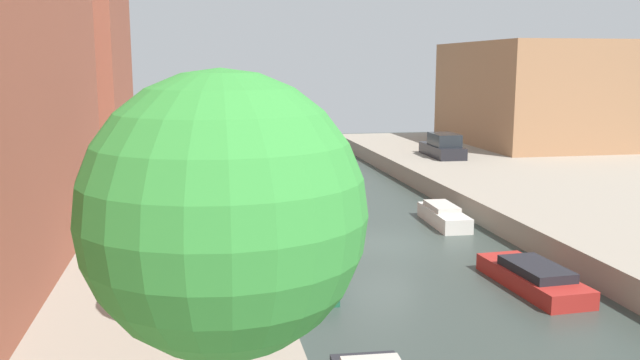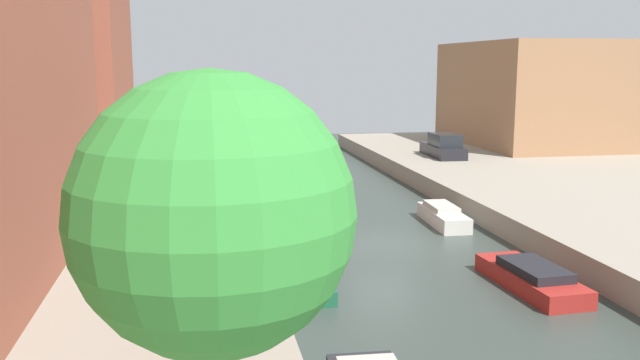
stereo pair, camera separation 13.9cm
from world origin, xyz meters
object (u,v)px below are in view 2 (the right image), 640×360
object	(u,v)px
low_block_right	(533,93)
moored_boat_right_2	(531,278)
moored_boat_right_3	(443,216)
street_tree_0	(213,216)
moored_boat_left_4	(261,186)
parked_car	(443,147)
moored_boat_left_2	(299,276)
street_tree_2	(202,130)
street_tree_1	(205,178)
moored_boat_left_3	(272,215)

from	to	relation	value
low_block_right	moored_boat_right_2	xyz separation A→B (m)	(-14.82, -28.45, -4.44)
low_block_right	moored_boat_right_3	xyz separation A→B (m)	(-14.47, -19.80, -4.42)
street_tree_0	moored_boat_left_4	world-z (taller)	street_tree_0
parked_car	moored_boat_left_4	distance (m)	13.48
street_tree_0	moored_boat_left_2	bearing A→B (deg)	77.81
street_tree_2	moored_boat_right_2	bearing A→B (deg)	-15.85
moored_boat_left_2	moored_boat_right_2	xyz separation A→B (m)	(7.16, -1.51, 0.01)
street_tree_0	moored_boat_left_4	distance (m)	29.90
street_tree_1	moored_boat_left_2	bearing A→B (deg)	64.15
street_tree_1	moored_boat_right_2	xyz separation A→B (m)	(10.03, 4.42, -4.22)
street_tree_1	street_tree_2	xyz separation A→B (m)	(-0.00, 7.27, 0.33)
street_tree_1	moored_boat_left_4	bearing A→B (deg)	81.68
moored_boat_left_3	moored_boat_right_3	xyz separation A→B (m)	(7.40, -1.40, -0.02)
parked_car	street_tree_0	bearing A→B (deg)	-114.45
street_tree_2	moored_boat_right_3	size ratio (longest dim) A/B	1.30
moored_boat_right_2	moored_boat_left_3	bearing A→B (deg)	125.06
parked_car	moored_boat_left_4	xyz separation A→B (m)	(-12.42, -5.07, -1.30)
street_tree_0	moored_boat_left_2	size ratio (longest dim) A/B	1.36
moored_boat_left_4	moored_boat_right_2	size ratio (longest dim) A/B	0.80
low_block_right	moored_boat_left_4	distance (m)	24.66
street_tree_1	moored_boat_right_3	xyz separation A→B (m)	(10.38, 13.07, -4.19)
moored_boat_left_3	parked_car	bearing A→B (deg)	44.76
moored_boat_right_3	street_tree_0	bearing A→B (deg)	-116.93
moored_boat_left_4	parked_car	bearing A→B (deg)	22.22
moored_boat_left_4	moored_boat_right_3	bearing A→B (deg)	-51.02
street_tree_0	street_tree_1	bearing A→B (deg)	90.00
street_tree_2	moored_boat_right_3	xyz separation A→B (m)	(10.38, 5.80, -4.53)
low_block_right	street_tree_2	xyz separation A→B (m)	(-24.85, -25.60, 0.11)
parked_car	moored_boat_right_2	xyz separation A→B (m)	(-5.59, -22.59, -1.28)
parked_car	moored_boat_left_2	world-z (taller)	parked_car
street_tree_2	moored_boat_left_2	distance (m)	5.55
street_tree_0	moored_boat_right_2	xyz separation A→B (m)	(10.03, 11.78, -5.05)
street_tree_2	moored_boat_right_3	distance (m)	12.72
street_tree_0	moored_boat_right_3	bearing A→B (deg)	63.07
street_tree_1	moored_boat_left_2	size ratio (longest dim) A/B	1.11
moored_boat_right_3	street_tree_1	bearing A→B (deg)	-128.46
street_tree_0	moored_boat_left_4	size ratio (longest dim) A/B	1.61
parked_car	moored_boat_right_2	distance (m)	23.30
moored_boat_left_3	moored_boat_right_2	distance (m)	12.28
street_tree_1	parked_car	world-z (taller)	street_tree_1
low_block_right	moored_boat_left_3	world-z (taller)	low_block_right
street_tree_0	street_tree_1	world-z (taller)	street_tree_0
street_tree_0	moored_boat_left_2	world-z (taller)	street_tree_0
parked_car	moored_boat_right_2	size ratio (longest dim) A/B	1.01
street_tree_0	moored_boat_right_2	bearing A→B (deg)	49.58
low_block_right	street_tree_0	world-z (taller)	low_block_right
moored_boat_left_2	moored_boat_left_3	size ratio (longest dim) A/B	1.12
low_block_right	street_tree_0	distance (m)	47.29
street_tree_2	moored_boat_left_3	distance (m)	9.00
street_tree_1	moored_boat_left_4	xyz separation A→B (m)	(3.21, 21.93, -4.23)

